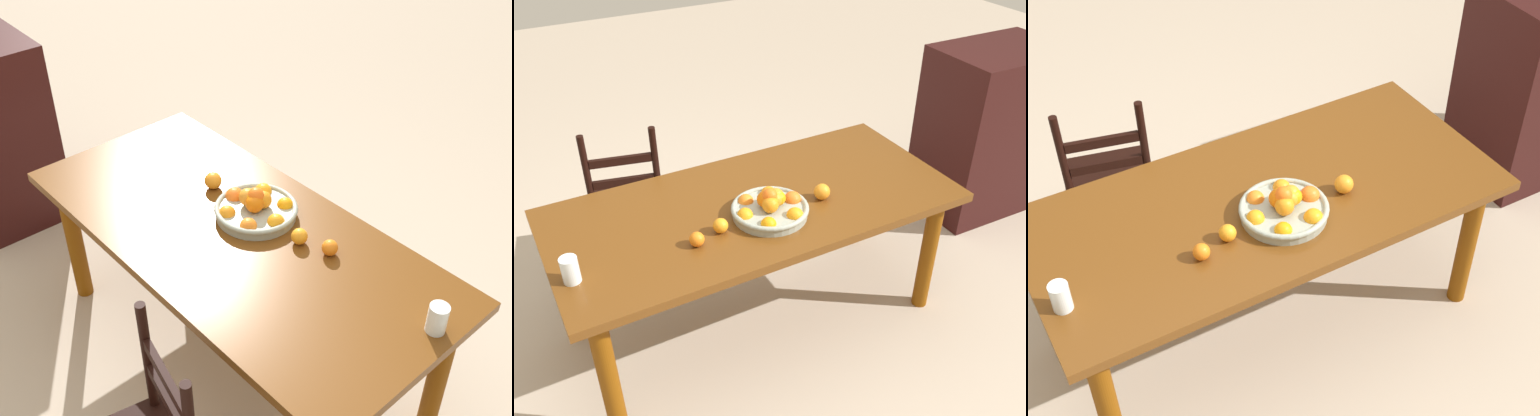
% 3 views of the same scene
% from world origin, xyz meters
% --- Properties ---
extents(ground_plane, '(12.00, 12.00, 0.00)m').
position_xyz_m(ground_plane, '(0.00, 0.00, 0.00)').
color(ground_plane, '#B9A893').
extents(dining_table, '(1.91, 0.89, 0.74)m').
position_xyz_m(dining_table, '(0.00, 0.00, 0.65)').
color(dining_table, '#623611').
rests_on(dining_table, ground).
extents(chair_near_window, '(0.49, 0.49, 0.93)m').
position_xyz_m(chair_near_window, '(-0.41, 0.79, 0.43)').
color(chair_near_window, black).
rests_on(chair_near_window, ground).
extents(cabinet, '(0.79, 0.56, 1.09)m').
position_xyz_m(cabinet, '(1.87, 0.30, 0.55)').
color(cabinet, black).
rests_on(cabinet, ground).
extents(fruit_bowl, '(0.35, 0.35, 0.14)m').
position_xyz_m(fruit_bowl, '(0.02, -0.13, 0.79)').
color(fruit_bowl, '#98A092').
rests_on(fruit_bowl, dining_table).
extents(orange_loose_0, '(0.07, 0.07, 0.07)m').
position_xyz_m(orange_loose_0, '(-0.24, -0.14, 0.78)').
color(orange_loose_0, orange).
rests_on(orange_loose_0, dining_table).
extents(orange_loose_1, '(0.08, 0.08, 0.08)m').
position_xyz_m(orange_loose_1, '(0.29, -0.13, 0.78)').
color(orange_loose_1, orange).
rests_on(orange_loose_1, dining_table).
extents(orange_loose_2, '(0.06, 0.06, 0.06)m').
position_xyz_m(orange_loose_2, '(-0.36, -0.18, 0.78)').
color(orange_loose_2, orange).
rests_on(orange_loose_2, dining_table).
extents(drinking_glass, '(0.07, 0.07, 0.11)m').
position_xyz_m(drinking_glass, '(-0.88, -0.16, 0.80)').
color(drinking_glass, silver).
rests_on(drinking_glass, dining_table).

